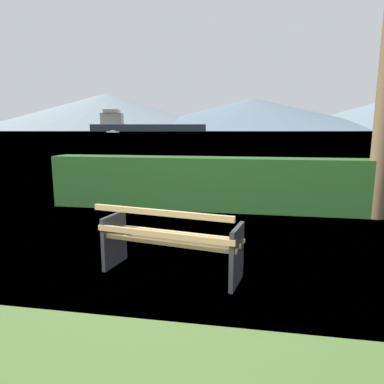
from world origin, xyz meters
name	(u,v)px	position (x,y,z in m)	size (l,w,h in m)	color
ground_plane	(172,273)	(0.00, 0.00, 0.00)	(1400.00, 1400.00, 0.00)	#4C6B33
water_surface	(251,131)	(0.00, 308.94, 0.00)	(620.00, 620.00, 0.00)	#6B8EA3
park_bench	(170,241)	(-0.01, -0.06, 0.43)	(1.76, 0.87, 0.87)	tan
hedge_row	(208,184)	(0.00, 3.49, 0.57)	(7.01, 0.64, 1.15)	#285B23
cargo_ship_large	(140,125)	(-102.13, 306.74, 5.52)	(106.33, 34.33, 19.74)	#2D384C
fishing_boat_near	(113,132)	(-77.89, 184.65, 0.46)	(7.08, 3.02, 1.29)	silver
distant_hills	(261,113)	(14.42, 565.76, 28.27)	(881.88, 462.00, 59.13)	gray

